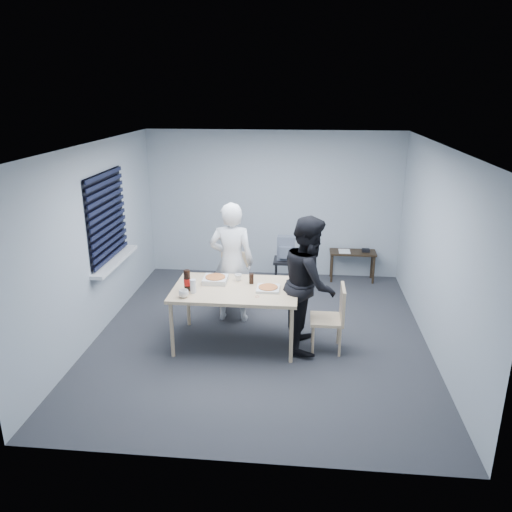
# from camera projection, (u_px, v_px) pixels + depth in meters

# --- Properties ---
(room) EXTENTS (5.00, 5.00, 5.00)m
(room) POSITION_uv_depth(u_px,v_px,m) (109.00, 224.00, 7.07)
(room) COLOR #323338
(room) RESTS_ON ground
(dining_table) EXTENTS (1.62, 1.03, 0.79)m
(dining_table) POSITION_uv_depth(u_px,v_px,m) (236.00, 292.00, 6.53)
(dining_table) COLOR tan
(dining_table) RESTS_ON ground
(chair_far) EXTENTS (0.42, 0.42, 0.89)m
(chair_far) POSITION_uv_depth(u_px,v_px,m) (234.00, 277.00, 7.66)
(chair_far) COLOR tan
(chair_far) RESTS_ON ground
(chair_right) EXTENTS (0.42, 0.42, 0.89)m
(chair_right) POSITION_uv_depth(u_px,v_px,m) (334.00, 314.00, 6.40)
(chair_right) COLOR tan
(chair_right) RESTS_ON ground
(person_white) EXTENTS (0.65, 0.42, 1.77)m
(person_white) POSITION_uv_depth(u_px,v_px,m) (232.00, 263.00, 7.18)
(person_white) COLOR silver
(person_white) RESTS_ON ground
(person_black) EXTENTS (0.47, 0.86, 1.77)m
(person_black) POSITION_uv_depth(u_px,v_px,m) (309.00, 283.00, 6.42)
(person_black) COLOR black
(person_black) RESTS_ON ground
(side_table) EXTENTS (0.80, 0.36, 0.54)m
(side_table) POSITION_uv_depth(u_px,v_px,m) (353.00, 256.00, 8.82)
(side_table) COLOR #302317
(side_table) RESTS_ON ground
(stool) EXTENTS (0.40, 0.40, 0.55)m
(stool) POSITION_uv_depth(u_px,v_px,m) (286.00, 266.00, 8.37)
(stool) COLOR black
(stool) RESTS_ON ground
(backpack) EXTENTS (0.29, 0.21, 0.41)m
(backpack) POSITION_uv_depth(u_px,v_px,m) (286.00, 248.00, 8.26)
(backpack) COLOR slate
(backpack) RESTS_ON stool
(pizza_box_a) EXTENTS (0.32, 0.32, 0.08)m
(pizza_box_a) POSITION_uv_depth(u_px,v_px,m) (215.00, 279.00, 6.70)
(pizza_box_a) COLOR silver
(pizza_box_a) RESTS_ON dining_table
(pizza_box_b) EXTENTS (0.29, 0.29, 0.04)m
(pizza_box_b) POSITION_uv_depth(u_px,v_px,m) (268.00, 288.00, 6.45)
(pizza_box_b) COLOR silver
(pizza_box_b) RESTS_ON dining_table
(mug_a) EXTENTS (0.17, 0.17, 0.10)m
(mug_a) POSITION_uv_depth(u_px,v_px,m) (184.00, 294.00, 6.20)
(mug_a) COLOR white
(mug_a) RESTS_ON dining_table
(mug_b) EXTENTS (0.10, 0.10, 0.09)m
(mug_b) POSITION_uv_depth(u_px,v_px,m) (238.00, 277.00, 6.74)
(mug_b) COLOR white
(mug_b) RESTS_ON dining_table
(cola_glass) EXTENTS (0.08, 0.08, 0.14)m
(cola_glass) POSITION_uv_depth(u_px,v_px,m) (251.00, 279.00, 6.64)
(cola_glass) COLOR black
(cola_glass) RESTS_ON dining_table
(soda_bottle) EXTENTS (0.09, 0.09, 0.28)m
(soda_bottle) POSITION_uv_depth(u_px,v_px,m) (187.00, 281.00, 6.38)
(soda_bottle) COLOR black
(soda_bottle) RESTS_ON dining_table
(plastic_cups) EXTENTS (0.08, 0.08, 0.18)m
(plastic_cups) POSITION_uv_depth(u_px,v_px,m) (193.00, 286.00, 6.33)
(plastic_cups) COLOR silver
(plastic_cups) RESTS_ON dining_table
(rubber_band) EXTENTS (0.07, 0.07, 0.00)m
(rubber_band) POSITION_uv_depth(u_px,v_px,m) (257.00, 297.00, 6.24)
(rubber_band) COLOR red
(rubber_band) RESTS_ON dining_table
(papers) EXTENTS (0.29, 0.33, 0.00)m
(papers) POSITION_uv_depth(u_px,v_px,m) (344.00, 251.00, 8.80)
(papers) COLOR white
(papers) RESTS_ON side_table
(black_box) EXTENTS (0.15, 0.12, 0.06)m
(black_box) POSITION_uv_depth(u_px,v_px,m) (366.00, 250.00, 8.76)
(black_box) COLOR black
(black_box) RESTS_ON side_table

